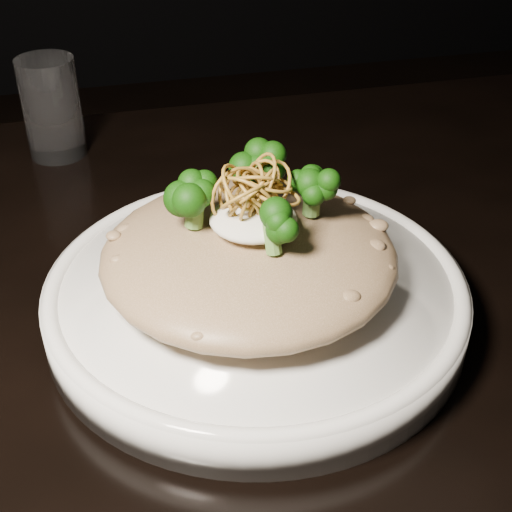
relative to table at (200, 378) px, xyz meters
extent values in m
cube|color=black|center=(0.00, 0.00, 0.06)|extent=(1.10, 0.80, 0.04)
cylinder|color=black|center=(0.48, 0.33, -0.31)|extent=(0.05, 0.05, 0.71)
cylinder|color=white|center=(0.04, -0.03, 0.10)|extent=(0.32, 0.32, 0.03)
ellipsoid|color=brown|center=(0.04, -0.03, 0.14)|extent=(0.22, 0.22, 0.05)
ellipsoid|color=white|center=(0.04, -0.03, 0.17)|extent=(0.06, 0.06, 0.02)
cylinder|color=silver|center=(-0.10, 0.30, 0.14)|extent=(0.08, 0.08, 0.11)
camera|label=1|loc=(-0.06, -0.45, 0.43)|focal=50.00mm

